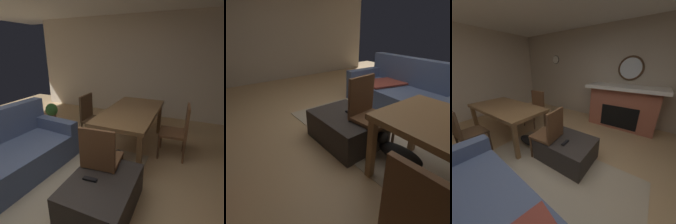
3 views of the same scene
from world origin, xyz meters
The scene contains 13 objects.
floor centered at (0.00, 0.00, 0.00)m, with size 8.77×8.77×0.00m, color tan.
wall_back_fireplace_side centered at (0.00, -2.90, 1.31)m, with size 7.71×0.12×2.63m, color #B7A893.
area_rug centered at (0.17, 0.16, 0.01)m, with size 2.60×2.00×0.01m, color tan.
fireplace centered at (-0.30, -2.53, 0.56)m, with size 1.83×0.76×1.11m.
round_wall_mirror centered at (-0.30, -2.81, 1.52)m, with size 0.61×0.05×0.61m.
ottoman_coffee_table centered at (0.17, -0.58, 0.20)m, with size 0.94×0.73×0.40m, color #2D2826.
tv_remote centered at (0.11, -0.46, 0.41)m, with size 0.05×0.16×0.02m, color black.
dining_table centered at (1.68, -0.44, 0.66)m, with size 1.76×0.89×0.74m.
dining_chair_south centered at (1.69, -1.28, 0.52)m, with size 0.46×0.46×0.93m.
dining_chair_west centered at (0.41, -0.45, 0.52)m, with size 0.48×0.48×0.93m.
dining_chair_north centered at (1.68, 0.40, 0.52)m, with size 0.44×0.44×0.93m.
small_dog centered at (0.91, -0.43, 0.16)m, with size 0.59×0.26×0.28m.
wall_clock centered at (2.17, -2.81, 1.77)m, with size 0.27×0.03×0.27m.
Camera 3 is at (-0.90, 0.97, 1.60)m, focal length 20.23 mm.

